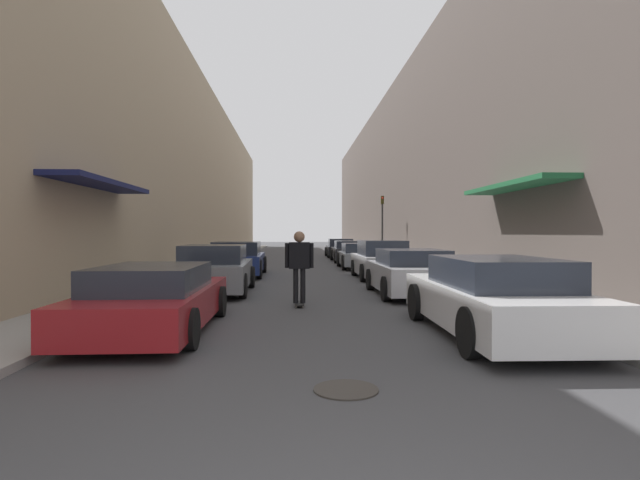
% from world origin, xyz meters
% --- Properties ---
extents(ground, '(134.66, 134.66, 0.00)m').
position_xyz_m(ground, '(0.00, 24.48, 0.00)').
color(ground, '#424244').
extents(curb_strip_left, '(1.80, 61.21, 0.12)m').
position_xyz_m(curb_strip_left, '(-4.74, 30.60, 0.06)').
color(curb_strip_left, gray).
rests_on(curb_strip_left, ground).
extents(curb_strip_right, '(1.80, 61.21, 0.12)m').
position_xyz_m(curb_strip_right, '(4.74, 30.60, 0.06)').
color(curb_strip_right, gray).
rests_on(curb_strip_right, ground).
extents(building_row_left, '(4.90, 61.21, 10.79)m').
position_xyz_m(building_row_left, '(-7.63, 30.60, 5.40)').
color(building_row_left, tan).
rests_on(building_row_left, ground).
extents(building_row_right, '(4.90, 61.21, 10.95)m').
position_xyz_m(building_row_right, '(7.63, 30.60, 5.47)').
color(building_row_right, '#564C47').
rests_on(building_row_right, ground).
extents(parked_car_left_0, '(1.95, 4.67, 1.14)m').
position_xyz_m(parked_car_left_0, '(-2.83, 6.73, 0.56)').
color(parked_car_left_0, maroon).
rests_on(parked_car_left_0, ground).
extents(parked_car_left_1, '(2.00, 4.20, 1.35)m').
position_xyz_m(parked_car_left_1, '(-2.68, 12.22, 0.65)').
color(parked_car_left_1, gray).
rests_on(parked_car_left_1, ground).
extents(parked_car_left_2, '(2.07, 4.69, 1.35)m').
position_xyz_m(parked_car_left_2, '(-2.67, 17.77, 0.66)').
color(parked_car_left_2, navy).
rests_on(parked_car_left_2, ground).
extents(parked_car_right_0, '(1.96, 4.80, 1.29)m').
position_xyz_m(parked_car_right_0, '(2.79, 6.09, 0.63)').
color(parked_car_right_0, silver).
rests_on(parked_car_right_0, ground).
extents(parked_car_right_1, '(1.99, 4.10, 1.24)m').
position_xyz_m(parked_car_right_1, '(2.71, 11.48, 0.61)').
color(parked_car_right_1, '#B7B7BC').
rests_on(parked_car_right_1, ground).
extents(parked_car_right_2, '(1.87, 4.16, 1.41)m').
position_xyz_m(parked_car_right_2, '(2.75, 16.35, 0.67)').
color(parked_car_right_2, '#B7B7BC').
rests_on(parked_car_right_2, ground).
extents(parked_car_right_3, '(1.98, 4.22, 1.20)m').
position_xyz_m(parked_car_right_3, '(2.69, 21.73, 0.59)').
color(parked_car_right_3, gray).
rests_on(parked_car_right_3, ground).
extents(parked_car_right_4, '(1.85, 4.64, 1.22)m').
position_xyz_m(parked_car_right_4, '(2.71, 27.29, 0.61)').
color(parked_car_right_4, '#232326').
rests_on(parked_car_right_4, ground).
extents(parked_car_right_5, '(1.95, 4.68, 1.28)m').
position_xyz_m(parked_car_right_5, '(2.77, 32.94, 0.61)').
color(parked_car_right_5, black).
rests_on(parked_car_right_5, ground).
extents(skateboarder, '(0.66, 0.78, 1.73)m').
position_xyz_m(skateboarder, '(-0.34, 9.58, 1.06)').
color(skateboarder, black).
rests_on(skateboarder, ground).
extents(manhole_cover, '(0.70, 0.70, 0.02)m').
position_xyz_m(manhole_cover, '(0.10, 3.41, 0.01)').
color(manhole_cover, '#332D28').
rests_on(manhole_cover, ground).
extents(traffic_light, '(0.16, 0.22, 3.62)m').
position_xyz_m(traffic_light, '(4.44, 25.57, 2.35)').
color(traffic_light, '#2D2D2D').
rests_on(traffic_light, curb_strip_right).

